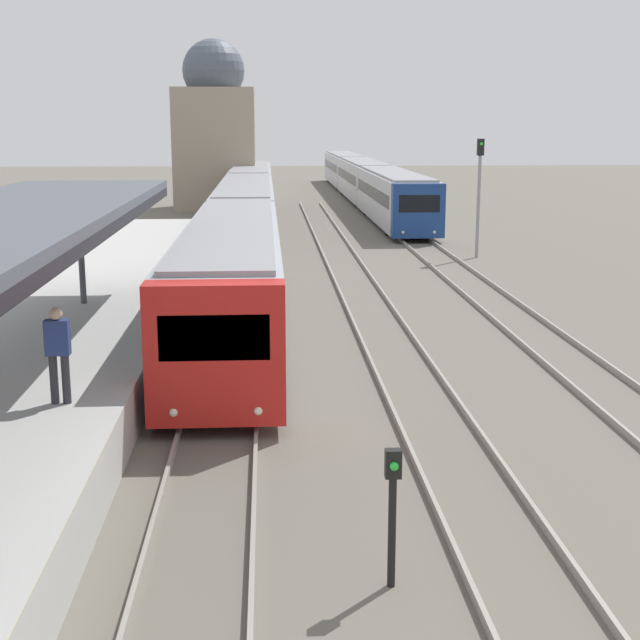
# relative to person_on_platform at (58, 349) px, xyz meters

# --- Properties ---
(person_on_platform) EXTENTS (0.40, 0.22, 1.66)m
(person_on_platform) POSITION_rel_person_on_platform_xyz_m (0.00, 0.00, 0.00)
(person_on_platform) COLOR #2D2D33
(person_on_platform) RESTS_ON station_platform
(train_near) EXTENTS (2.57, 51.73, 3.01)m
(train_near) POSITION_rel_person_on_platform_xyz_m (2.56, 26.69, -0.31)
(train_near) COLOR red
(train_near) RESTS_ON ground_plane
(train_far) EXTENTS (2.57, 49.98, 3.00)m
(train_far) POSITION_rel_person_on_platform_xyz_m (10.85, 52.76, -0.32)
(train_far) COLOR navy
(train_far) RESTS_ON ground_plane
(signal_post_near) EXTENTS (0.20, 0.21, 1.81)m
(signal_post_near) POSITION_rel_person_on_platform_xyz_m (5.02, -4.56, -0.86)
(signal_post_near) COLOR black
(signal_post_near) RESTS_ON ground_plane
(signal_mast_far) EXTENTS (0.28, 0.29, 5.07)m
(signal_mast_far) POSITION_rel_person_on_platform_xyz_m (12.61, 23.17, 1.20)
(signal_mast_far) COLOR gray
(signal_mast_far) RESTS_ON ground_plane
(distant_domed_building) EXTENTS (5.35, 5.35, 11.19)m
(distant_domed_building) POSITION_rel_person_on_platform_xyz_m (0.14, 46.75, 3.21)
(distant_domed_building) COLOR gray
(distant_domed_building) RESTS_ON ground_plane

